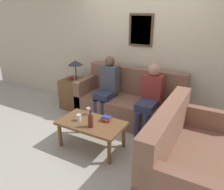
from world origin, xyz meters
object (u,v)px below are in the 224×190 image
object	(u,v)px
couch_main	(130,103)
drinking_glass	(79,118)
coffee_table	(91,126)
person_right	(150,95)
person_left	(107,86)
wine_bottle	(91,120)
couch_side	(185,160)

from	to	relation	value
couch_main	drinking_glass	world-z (taller)	couch_main
coffee_table	person_right	xyz separation A→B (m)	(0.59, 0.97, 0.29)
couch_main	coffee_table	bearing A→B (deg)	-97.12
coffee_table	person_left	distance (m)	1.08
couch_main	coffee_table	world-z (taller)	couch_main
couch_main	person_right	bearing A→B (deg)	-19.91
couch_main	drinking_glass	xyz separation A→B (m)	(-0.34, -1.18, 0.14)
couch_main	person_right	distance (m)	0.58
person_right	drinking_glass	bearing A→B (deg)	-127.83
wine_bottle	drinking_glass	world-z (taller)	wine_bottle
wine_bottle	drinking_glass	distance (m)	0.29
wine_bottle	person_right	distance (m)	1.22
person_left	drinking_glass	bearing A→B (deg)	-85.17
coffee_table	person_right	world-z (taller)	person_right
couch_side	person_left	bearing A→B (deg)	57.63
coffee_table	wine_bottle	bearing A→B (deg)	-58.65
coffee_table	wine_bottle	size ratio (longest dim) A/B	3.69
wine_bottle	person_left	xyz separation A→B (m)	(-0.36, 1.11, 0.13)
couch_side	person_right	distance (m)	1.42
couch_side	drinking_glass	xyz separation A→B (m)	(-1.66, 0.06, 0.14)
coffee_table	person_right	bearing A→B (deg)	58.51
person_left	person_right	size ratio (longest dim) A/B	1.03
couch_side	person_left	size ratio (longest dim) A/B	1.32
drinking_glass	person_left	xyz separation A→B (m)	(-0.09, 1.04, 0.19)
wine_bottle	person_left	size ratio (longest dim) A/B	0.22
couch_side	wine_bottle	world-z (taller)	couch_side
coffee_table	drinking_glass	bearing A→B (deg)	-166.10
coffee_table	couch_main	bearing A→B (deg)	82.88
couch_main	person_right	size ratio (longest dim) A/B	1.67
person_left	coffee_table	bearing A→B (deg)	-73.98
drinking_glass	person_right	bearing A→B (deg)	52.17
couch_main	wine_bottle	distance (m)	1.27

